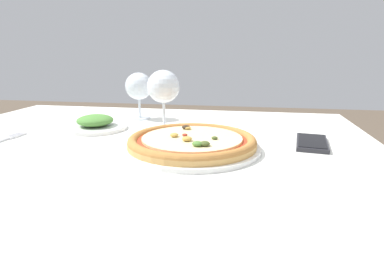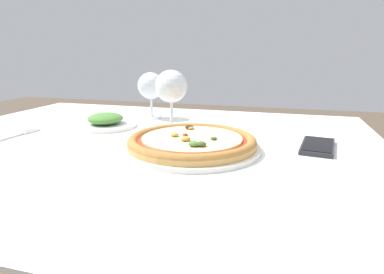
{
  "view_description": "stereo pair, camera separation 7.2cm",
  "coord_description": "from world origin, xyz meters",
  "px_view_note": "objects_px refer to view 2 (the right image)",
  "views": [
    {
      "loc": [
        0.27,
        -0.72,
        0.94
      ],
      "look_at": [
        0.15,
        -0.03,
        0.75
      ],
      "focal_mm": 30.0,
      "sensor_mm": 36.0,
      "label": 1
    },
    {
      "loc": [
        0.34,
        -0.71,
        0.94
      ],
      "look_at": [
        0.15,
        -0.03,
        0.75
      ],
      "focal_mm": 30.0,
      "sensor_mm": 36.0,
      "label": 2
    }
  ],
  "objects_px": {
    "wine_glass_far_left": "(151,87)",
    "cell_phone": "(318,146)",
    "dining_table": "(139,175)",
    "side_plate": "(106,122)",
    "pizza_plate": "(192,142)",
    "fork": "(14,136)",
    "wine_glass_far_right": "(171,87)"
  },
  "relations": [
    {
      "from": "fork",
      "to": "wine_glass_far_right",
      "type": "distance_m",
      "value": 0.44
    },
    {
      "from": "pizza_plate",
      "to": "wine_glass_far_right",
      "type": "bearing_deg",
      "value": 121.37
    },
    {
      "from": "cell_phone",
      "to": "side_plate",
      "type": "distance_m",
      "value": 0.59
    },
    {
      "from": "pizza_plate",
      "to": "fork",
      "type": "relative_size",
      "value": 1.83
    },
    {
      "from": "dining_table",
      "to": "side_plate",
      "type": "bearing_deg",
      "value": 143.0
    },
    {
      "from": "cell_phone",
      "to": "fork",
      "type": "bearing_deg",
      "value": -172.08
    },
    {
      "from": "dining_table",
      "to": "wine_glass_far_right",
      "type": "xyz_separation_m",
      "value": [
        0.04,
        0.15,
        0.21
      ]
    },
    {
      "from": "dining_table",
      "to": "fork",
      "type": "bearing_deg",
      "value": -171.52
    },
    {
      "from": "dining_table",
      "to": "pizza_plate",
      "type": "distance_m",
      "value": 0.19
    },
    {
      "from": "dining_table",
      "to": "pizza_plate",
      "type": "relative_size",
      "value": 3.87
    },
    {
      "from": "dining_table",
      "to": "wine_glass_far_left",
      "type": "relative_size",
      "value": 7.87
    },
    {
      "from": "dining_table",
      "to": "wine_glass_far_right",
      "type": "relative_size",
      "value": 7.1
    },
    {
      "from": "wine_glass_far_left",
      "to": "cell_phone",
      "type": "bearing_deg",
      "value": -24.23
    },
    {
      "from": "fork",
      "to": "wine_glass_far_right",
      "type": "relative_size",
      "value": 1.01
    },
    {
      "from": "dining_table",
      "to": "wine_glass_far_right",
      "type": "bearing_deg",
      "value": 75.95
    },
    {
      "from": "fork",
      "to": "wine_glass_far_left",
      "type": "height_order",
      "value": "wine_glass_far_left"
    },
    {
      "from": "dining_table",
      "to": "cell_phone",
      "type": "relative_size",
      "value": 7.84
    },
    {
      "from": "wine_glass_far_right",
      "to": "wine_glass_far_left",
      "type": "bearing_deg",
      "value": 131.79
    },
    {
      "from": "pizza_plate",
      "to": "wine_glass_far_right",
      "type": "relative_size",
      "value": 1.84
    },
    {
      "from": "wine_glass_far_right",
      "to": "side_plate",
      "type": "relative_size",
      "value": 0.95
    },
    {
      "from": "pizza_plate",
      "to": "fork",
      "type": "height_order",
      "value": "pizza_plate"
    },
    {
      "from": "dining_table",
      "to": "cell_phone",
      "type": "bearing_deg",
      "value": 7.48
    },
    {
      "from": "dining_table",
      "to": "fork",
      "type": "relative_size",
      "value": 7.07
    },
    {
      "from": "wine_glass_far_left",
      "to": "cell_phone",
      "type": "xyz_separation_m",
      "value": [
        0.51,
        -0.23,
        -0.1
      ]
    },
    {
      "from": "wine_glass_far_left",
      "to": "side_plate",
      "type": "height_order",
      "value": "wine_glass_far_left"
    },
    {
      "from": "dining_table",
      "to": "cell_phone",
      "type": "distance_m",
      "value": 0.44
    },
    {
      "from": "dining_table",
      "to": "wine_glass_far_right",
      "type": "distance_m",
      "value": 0.26
    },
    {
      "from": "wine_glass_far_left",
      "to": "dining_table",
      "type": "bearing_deg",
      "value": -74.31
    },
    {
      "from": "dining_table",
      "to": "side_plate",
      "type": "xyz_separation_m",
      "value": [
        -0.16,
        0.12,
        0.11
      ]
    },
    {
      "from": "cell_phone",
      "to": "wine_glass_far_right",
      "type": "bearing_deg",
      "value": 166.11
    },
    {
      "from": "pizza_plate",
      "to": "side_plate",
      "type": "distance_m",
      "value": 0.34
    },
    {
      "from": "wine_glass_far_left",
      "to": "fork",
      "type": "bearing_deg",
      "value": -126.81
    }
  ]
}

